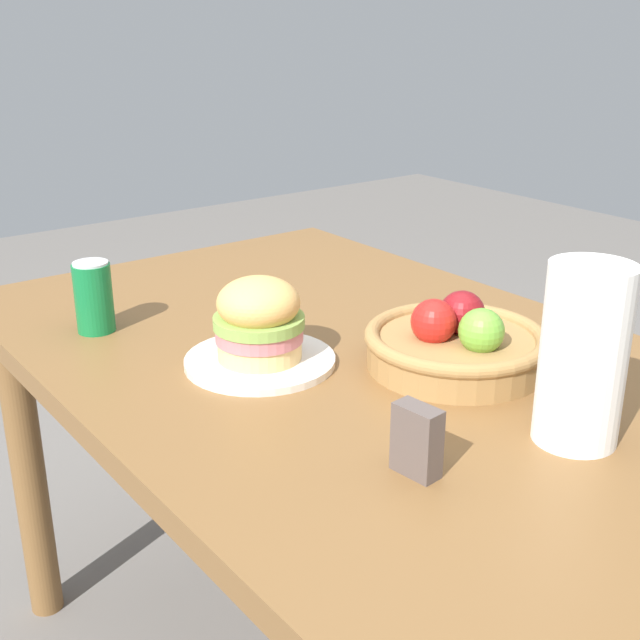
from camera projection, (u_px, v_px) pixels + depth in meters
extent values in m
cube|color=brown|center=(347.00, 362.00, 1.37)|extent=(1.40, 0.90, 0.04)
cylinder|color=brown|center=(29.00, 472.00, 1.75)|extent=(0.07, 0.07, 0.71)
cylinder|color=brown|center=(307.00, 383.00, 2.17)|extent=(0.07, 0.07, 0.71)
cylinder|color=silver|center=(260.00, 361.00, 1.31)|extent=(0.24, 0.24, 0.01)
cylinder|color=#E5BC75|center=(260.00, 349.00, 1.30)|extent=(0.13, 0.13, 0.03)
cylinder|color=#C67075|center=(259.00, 333.00, 1.29)|extent=(0.14, 0.14, 0.02)
cylinder|color=#84A84C|center=(259.00, 322.00, 1.28)|extent=(0.14, 0.14, 0.02)
ellipsoid|color=#EAAD5D|center=(258.00, 303.00, 1.27)|extent=(0.13, 0.13, 0.08)
cylinder|color=#147238|center=(94.00, 298.00, 1.42)|extent=(0.07, 0.07, 0.12)
cylinder|color=silver|center=(90.00, 263.00, 1.40)|extent=(0.06, 0.06, 0.00)
cylinder|color=#9E7542|center=(455.00, 352.00, 1.29)|extent=(0.28, 0.28, 0.05)
torus|color=#9E7542|center=(456.00, 337.00, 1.28)|extent=(0.29, 0.29, 0.02)
sphere|color=#6BAD38|center=(481.00, 331.00, 1.24)|extent=(0.07, 0.07, 0.07)
sphere|color=maroon|center=(462.00, 313.00, 1.31)|extent=(0.07, 0.07, 0.07)
sphere|color=red|center=(434.00, 322.00, 1.27)|extent=(0.07, 0.07, 0.07)
cylinder|color=white|center=(583.00, 355.00, 1.04)|extent=(0.11, 0.11, 0.24)
cube|color=#594C47|center=(417.00, 441.00, 0.98)|extent=(0.06, 0.04, 0.09)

